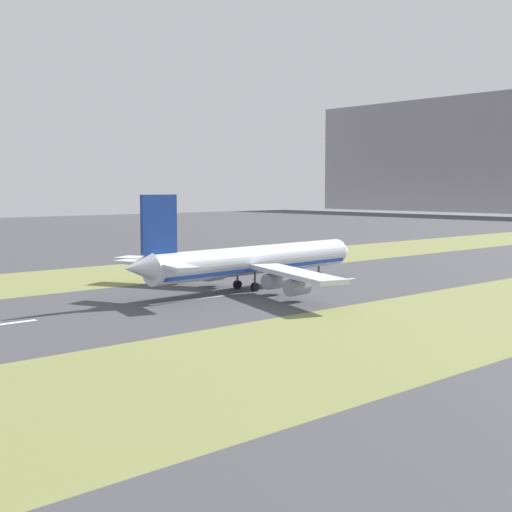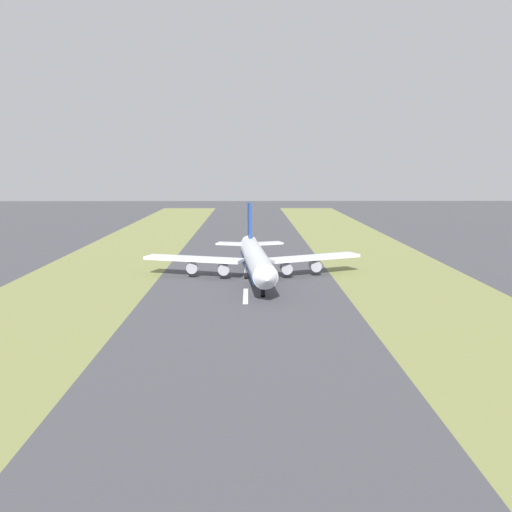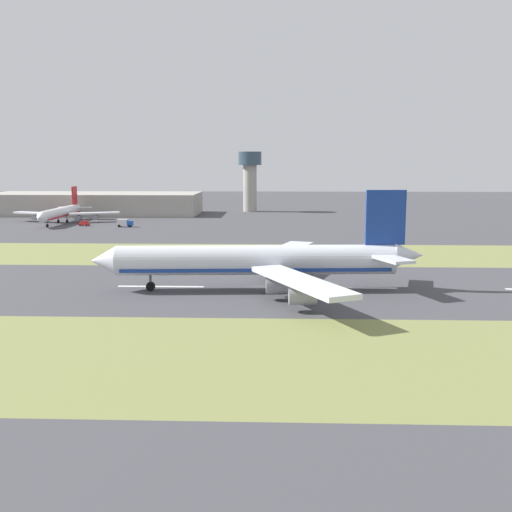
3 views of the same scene
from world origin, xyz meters
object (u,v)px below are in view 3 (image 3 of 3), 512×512
object	(u,v)px
airplane_parked_apron	(62,213)
control_tower	(250,175)
apron_car	(84,223)
service_truck	(125,223)
terminal_building	(95,204)
airplane_main_jet	(265,261)

from	to	relation	value
airplane_parked_apron	control_tower	bearing A→B (deg)	-50.94
airplane_parked_apron	apron_car	distance (m)	17.70
airplane_parked_apron	service_truck	distance (m)	34.05
airplane_parked_apron	service_truck	xyz separation A→B (m)	(-14.68, -30.60, -2.73)
service_truck	apron_car	world-z (taller)	service_truck
terminal_building	service_truck	xyz separation A→B (m)	(-58.29, -29.69, -3.53)
airplane_main_jet	terminal_building	size ratio (longest dim) A/B	0.65
terminal_building	control_tower	distance (m)	79.50
apron_car	airplane_parked_apron	bearing A→B (deg)	49.55
control_tower	apron_car	world-z (taller)	control_tower
control_tower	airplane_parked_apron	world-z (taller)	control_tower
control_tower	service_truck	bearing A→B (deg)	149.00
control_tower	service_truck	size ratio (longest dim) A/B	5.00
control_tower	apron_car	bearing A→B (deg)	139.16
service_truck	terminal_building	bearing A→B (deg)	26.99
airplane_main_jet	airplane_parked_apron	bearing A→B (deg)	34.22
airplane_parked_apron	service_truck	bearing A→B (deg)	-115.63
terminal_building	apron_car	world-z (taller)	terminal_building
airplane_main_jet	service_truck	distance (m)	129.94
service_truck	apron_car	distance (m)	17.72
terminal_building	apron_car	bearing A→B (deg)	-167.36
service_truck	airplane_parked_apron	bearing A→B (deg)	64.37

